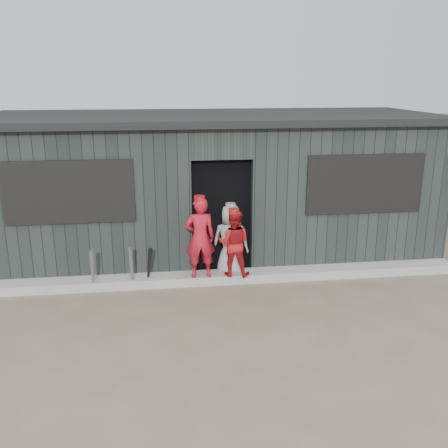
{
  "coord_description": "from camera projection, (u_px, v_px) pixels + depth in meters",
  "views": [
    {
      "loc": [
        -1.0,
        -5.81,
        3.25
      ],
      "look_at": [
        0.0,
        1.8,
        1.0
      ],
      "focal_mm": 40.0,
      "sensor_mm": 36.0,
      "label": 1
    }
  ],
  "objects": [
    {
      "name": "player_red_left",
      "position": [
        200.0,
        238.0,
        7.93
      ],
      "size": [
        0.49,
        0.34,
        1.32
      ],
      "primitive_type": "imported",
      "rotation": [
        0.0,
        0.0,
        3.18
      ],
      "color": "red",
      "rests_on": "curb"
    },
    {
      "name": "player_grey_back",
      "position": [
        230.0,
        241.0,
        8.37
      ],
      "size": [
        0.69,
        0.54,
        1.25
      ],
      "primitive_type": "imported",
      "rotation": [
        0.0,
        0.0,
        2.88
      ],
      "color": "#AFAFAF",
      "rests_on": "ground"
    },
    {
      "name": "ground",
      "position": [
        242.0,
        335.0,
        6.57
      ],
      "size": [
        80.0,
        80.0,
        0.0
      ],
      "primitive_type": "plane",
      "color": "brown",
      "rests_on": "ground"
    },
    {
      "name": "player_red_right",
      "position": [
        234.0,
        243.0,
        8.03
      ],
      "size": [
        0.62,
        0.54,
        1.1
      ],
      "primitive_type": "imported",
      "rotation": [
        0.0,
        0.0,
        2.88
      ],
      "color": "#B21519",
      "rests_on": "curb"
    },
    {
      "name": "bat_mid",
      "position": [
        131.0,
        268.0,
        7.87
      ],
      "size": [
        0.08,
        0.21,
        0.73
      ],
      "primitive_type": "cone",
      "rotation": [
        0.19,
        0.0,
        0.05
      ],
      "color": "slate",
      "rests_on": "ground"
    },
    {
      "name": "bat_right",
      "position": [
        149.0,
        267.0,
        7.97
      ],
      "size": [
        0.16,
        0.29,
        0.7
      ],
      "primitive_type": "cone",
      "rotation": [
        0.32,
        0.0,
        0.36
      ],
      "color": "black",
      "rests_on": "ground"
    },
    {
      "name": "bat_left",
      "position": [
        93.0,
        271.0,
        7.79
      ],
      "size": [
        0.11,
        0.21,
        0.71
      ],
      "primitive_type": "cone",
      "rotation": [
        0.19,
        0.0,
        0.21
      ],
      "color": "gray",
      "rests_on": "ground"
    },
    {
      "name": "dugout",
      "position": [
        212.0,
        185.0,
        9.54
      ],
      "size": [
        8.3,
        3.3,
        2.62
      ],
      "color": "black",
      "rests_on": "ground"
    },
    {
      "name": "curb",
      "position": [
        224.0,
        277.0,
        8.28
      ],
      "size": [
        8.0,
        0.36,
        0.15
      ],
      "primitive_type": "cube",
      "color": "#9E9E99",
      "rests_on": "ground"
    }
  ]
}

